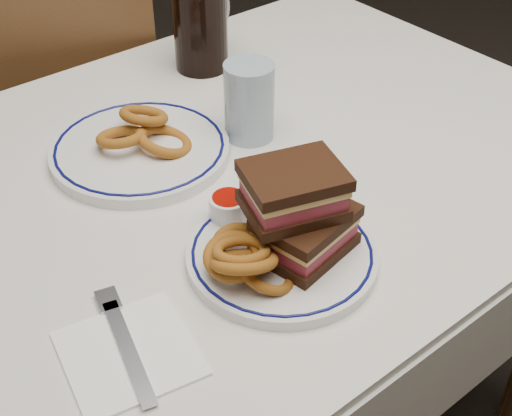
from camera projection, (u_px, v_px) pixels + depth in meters
dining_table at (216, 222)px, 1.14m from camera, size 1.27×0.87×0.75m
chair_far at (65, 139)px, 1.64m from camera, size 0.51×0.51×0.88m
main_plate at (282, 255)px, 0.91m from camera, size 0.25×0.25×0.02m
reuben_sandwich at (300, 211)px, 0.87m from camera, size 0.15×0.13×0.12m
onion_rings_main at (245, 258)px, 0.86m from camera, size 0.11×0.12×0.08m
ketchup_ramekin at (229, 205)px, 0.95m from camera, size 0.05×0.05×0.03m
beer_mug at (201, 23)px, 1.29m from camera, size 0.14×0.10×0.17m
water_glass at (249, 101)px, 1.11m from camera, size 0.08×0.08×0.13m
far_plate at (140, 150)px, 1.10m from camera, size 0.28×0.28×0.02m
onion_rings_far at (145, 132)px, 1.09m from camera, size 0.14×0.14×0.07m
napkin_fork at (128, 351)px, 0.80m from camera, size 0.16×0.19×0.01m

